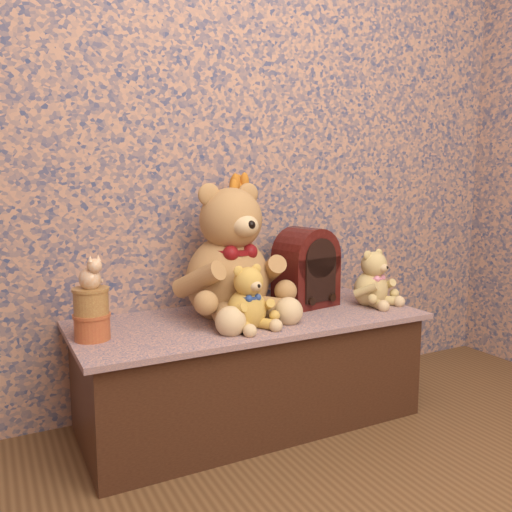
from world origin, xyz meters
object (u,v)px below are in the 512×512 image
at_px(teddy_medium, 247,294).
at_px(cathedral_radio, 306,267).
at_px(biscuit_tin_lower, 92,327).
at_px(teddy_small, 371,275).
at_px(teddy_large, 228,245).
at_px(ceramic_vase, 236,283).
at_px(cat_figurine, 90,271).

relative_size(teddy_medium, cathedral_radio, 0.74).
relative_size(cathedral_radio, biscuit_tin_lower, 2.85).
bearing_deg(biscuit_tin_lower, teddy_small, -1.46).
bearing_deg(teddy_large, biscuit_tin_lower, -177.63).
bearing_deg(teddy_small, cathedral_radio, 140.74).
xyz_separation_m(ceramic_vase, biscuit_tin_lower, (-0.60, -0.17, -0.06)).
xyz_separation_m(teddy_large, cat_figurine, (-0.52, -0.08, -0.05)).
xyz_separation_m(biscuit_tin_lower, cat_figurine, (0.00, 0.00, 0.18)).
bearing_deg(cathedral_radio, biscuit_tin_lower, 175.55).
relative_size(biscuit_tin_lower, cat_figurine, 1.00).
height_order(teddy_large, teddy_small, teddy_large).
height_order(ceramic_vase, biscuit_tin_lower, ceramic_vase).
xyz_separation_m(teddy_large, cathedral_radio, (0.35, -0.00, -0.11)).
height_order(teddy_small, biscuit_tin_lower, teddy_small).
bearing_deg(cat_figurine, teddy_medium, -35.24).
bearing_deg(teddy_large, cathedral_radio, -6.79).
relative_size(teddy_medium, teddy_small, 0.97).
relative_size(teddy_medium, ceramic_vase, 1.16).
xyz_separation_m(teddy_small, ceramic_vase, (-0.53, 0.19, -0.02)).
height_order(teddy_large, teddy_medium, teddy_large).
relative_size(teddy_small, biscuit_tin_lower, 2.17).
xyz_separation_m(teddy_small, cat_figurine, (-1.12, 0.03, 0.10)).
bearing_deg(teddy_small, biscuit_tin_lower, 163.17).
bearing_deg(cat_figurine, cathedral_radio, -18.74).
bearing_deg(ceramic_vase, cathedral_radio, -16.92).
height_order(teddy_medium, teddy_small, teddy_small).
bearing_deg(teddy_large, ceramic_vase, 41.17).
distance_m(teddy_small, cathedral_radio, 0.28).
height_order(ceramic_vase, cat_figurine, cat_figurine).
height_order(teddy_medium, biscuit_tin_lower, teddy_medium).
bearing_deg(cat_figurine, biscuit_tin_lower, 0.00).
height_order(teddy_small, cathedral_radio, cathedral_radio).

